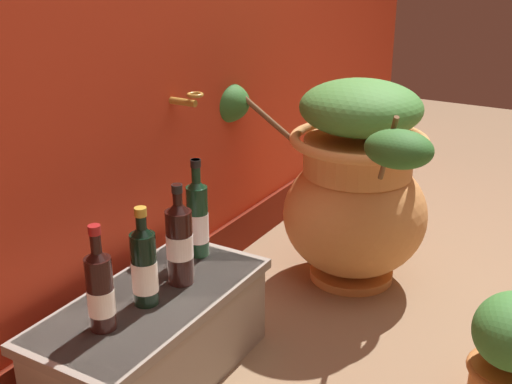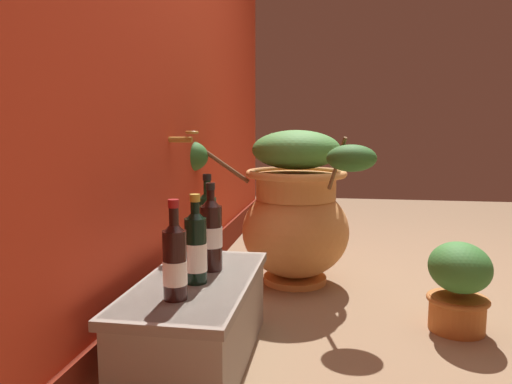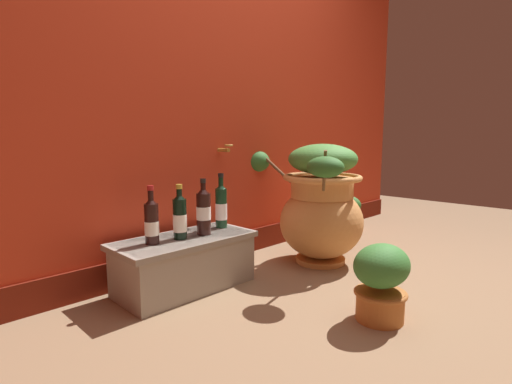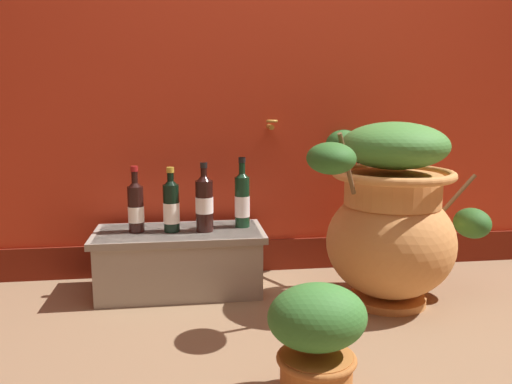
% 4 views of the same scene
% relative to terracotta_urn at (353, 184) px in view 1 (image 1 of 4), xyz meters
% --- Properties ---
extents(ground_plane, '(7.00, 7.00, 0.00)m').
position_rel_terracotta_urn_xyz_m(ground_plane, '(-0.39, -0.61, -0.39)').
color(ground_plane, '#896B4C').
extents(terracotta_urn, '(0.90, 1.01, 0.78)m').
position_rel_terracotta_urn_xyz_m(terracotta_urn, '(0.00, 0.00, 0.00)').
color(terracotta_urn, '#D68E4C').
rests_on(terracotta_urn, ground_plane).
extents(stone_ledge, '(0.76, 0.36, 0.29)m').
position_rel_terracotta_urn_xyz_m(stone_ledge, '(-0.89, 0.25, -0.23)').
color(stone_ledge, '#9E9384').
rests_on(stone_ledge, ground_plane).
extents(wine_bottle_left, '(0.07, 0.07, 0.30)m').
position_rel_terracotta_urn_xyz_m(wine_bottle_left, '(-1.08, 0.26, 0.02)').
color(wine_bottle_left, black).
rests_on(wine_bottle_left, stone_ledge).
extents(wine_bottle_middle, '(0.07, 0.07, 0.29)m').
position_rel_terracotta_urn_xyz_m(wine_bottle_middle, '(-0.92, 0.24, 0.02)').
color(wine_bottle_middle, black).
rests_on(wine_bottle_middle, stone_ledge).
extents(wine_bottle_right, '(0.08, 0.08, 0.31)m').
position_rel_terracotta_urn_xyz_m(wine_bottle_right, '(-0.78, 0.23, 0.04)').
color(wine_bottle_right, black).
rests_on(wine_bottle_right, stone_ledge).
extents(wine_bottle_back, '(0.07, 0.07, 0.33)m').
position_rel_terracotta_urn_xyz_m(wine_bottle_back, '(-0.60, 0.29, 0.03)').
color(wine_bottle_back, black).
rests_on(wine_bottle_back, stone_ledge).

